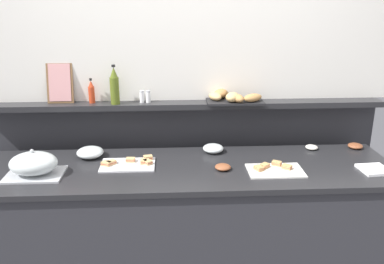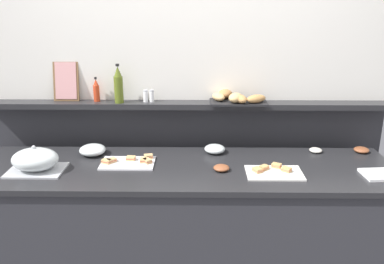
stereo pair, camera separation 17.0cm
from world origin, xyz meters
name	(u,v)px [view 1 (the left image)]	position (x,y,z in m)	size (l,w,h in m)	color
ground_plane	(181,236)	(0.00, 0.60, 0.00)	(12.00, 12.00, 0.00)	#4C4C51
buffet_counter	(184,228)	(0.00, 0.00, 0.45)	(2.71, 0.71, 0.89)	#2D2D33
back_ledge_unit	(181,171)	(0.00, 0.53, 0.63)	(2.93, 0.22, 1.20)	#2D2D33
sandwich_platter_rear	(129,164)	(-0.35, 0.05, 0.90)	(0.34, 0.22, 0.04)	silver
sandwich_platter_side	(274,170)	(0.56, -0.09, 0.90)	(0.34, 0.22, 0.04)	white
serving_cloche	(34,164)	(-0.90, -0.08, 0.97)	(0.34, 0.24, 0.17)	#B7BABF
glass_bowl_large	(213,149)	(0.22, 0.25, 0.92)	(0.14, 0.14, 0.06)	silver
glass_bowl_medium	(90,153)	(-0.62, 0.20, 0.92)	(0.18, 0.18, 0.07)	silver
condiment_bowl_teal	(312,147)	(0.92, 0.27, 0.91)	(0.09, 0.09, 0.03)	silver
condiment_bowl_cream	(223,167)	(0.25, -0.05, 0.91)	(0.10, 0.10, 0.03)	brown
condiment_bowl_red	(355,146)	(1.24, 0.27, 0.91)	(0.10, 0.10, 0.04)	brown
napkin_stack	(374,170)	(1.18, -0.12, 0.90)	(0.17, 0.17, 0.02)	white
hot_sauce_bottle	(91,92)	(-0.63, 0.47, 1.28)	(0.04, 0.04, 0.18)	red
olive_oil_bottle	(115,87)	(-0.46, 0.43, 1.33)	(0.06, 0.06, 0.28)	#56661E
salt_shaker	(142,97)	(-0.28, 0.45, 1.25)	(0.03, 0.03, 0.09)	white
pepper_shaker	(148,97)	(-0.23, 0.45, 1.25)	(0.03, 0.03, 0.09)	white
bread_basket	(232,97)	(0.37, 0.43, 1.24)	(0.41, 0.29, 0.08)	black
framed_picture	(60,82)	(-0.85, 0.49, 1.35)	(0.18, 0.07, 0.29)	brown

